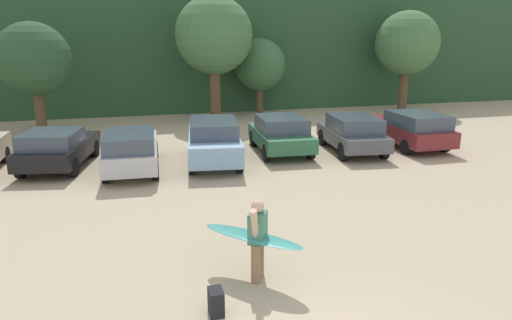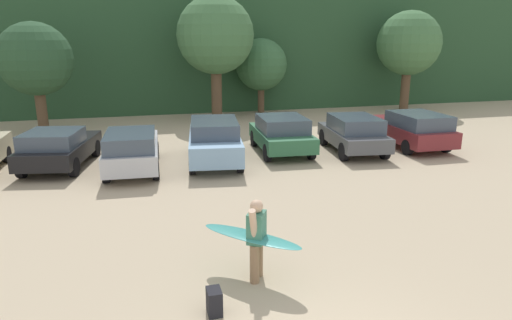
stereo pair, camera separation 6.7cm
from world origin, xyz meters
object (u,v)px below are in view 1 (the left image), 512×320
Objects in this scene: parked_car_black at (57,148)px; surfboard_teal at (252,236)px; parked_car_silver at (131,149)px; person_adult at (258,235)px; parked_car_dark_gray at (353,133)px; parked_car_forest_green at (281,133)px; parked_car_maroon at (408,128)px; backpack_dropped at (216,302)px; parked_car_sky_blue at (214,140)px.

parked_car_black reaches higher than surfboard_teal.
person_adult is at bearing -161.67° from parked_car_silver.
surfboard_teal is (-6.48, -8.64, 0.06)m from parked_car_dark_gray.
parked_car_forest_green is 0.84× the size of parked_car_maroon.
parked_car_forest_green is at bearing -78.72° from parked_car_black.
backpack_dropped is at bearing -148.72° from parked_car_black.
parked_car_dark_gray is at bearing 98.14° from parked_car_maroon.
parked_car_forest_green is at bearing 87.60° from parked_car_maroon.
parked_car_sky_blue is at bearing -48.72° from surfboard_teal.
surfboard_teal is at bearing 162.34° from parked_car_forest_green.
parked_car_dark_gray is 10.80m from surfboard_teal.
parked_car_black is 2.68× the size of person_adult.
parked_car_sky_blue is 2.88× the size of person_adult.
parked_car_black is at bearing 94.05° from parked_car_forest_green.
parked_car_silver is 8.47m from surfboard_teal.
parked_car_maroon reaches higher than parked_car_forest_green.
parked_car_forest_green is 2.49× the size of person_adult.
parked_car_black is 0.91× the size of parked_car_maroon.
parked_car_forest_green is (8.38, 0.06, 0.05)m from parked_car_black.
parked_car_sky_blue is 9.74m from backpack_dropped.
person_adult is at bearing -141.89° from parked_car_black.
parked_car_sky_blue is at bearing 80.05° from backpack_dropped.
parked_car_forest_green is 10.02m from surfboard_teal.
parked_car_black is 0.97× the size of parked_car_silver.
parked_car_silver is 5.95m from parked_car_forest_green.
parked_car_forest_green reaches higher than backpack_dropped.
person_adult is at bearing 43.37° from backpack_dropped.
parked_car_maroon is at bearing -89.83° from parked_car_forest_green.
person_adult is (4.82, -9.36, 0.17)m from parked_car_black.
backpack_dropped is (-4.55, -10.35, -0.57)m from parked_car_forest_green.
parked_car_silver is 2.99m from parked_car_sky_blue.
parked_car_maroon reaches higher than surfboard_teal.
surfboard_teal is (-0.08, 0.09, -0.05)m from person_adult.
surfboard_teal is (-0.77, -8.55, 0.01)m from parked_car_sky_blue.
parked_car_silver is at bearing -28.53° from surfboard_teal.
parked_car_maroon is 12.92m from surfboard_teal.
parked_car_silver is 8.58m from person_adult.
parked_car_sky_blue reaches higher than parked_car_maroon.
parked_car_black is at bearing 93.15° from parked_car_dark_gray.
parked_car_silver is at bearing 104.79° from parked_car_forest_green.
parked_car_forest_green is (2.87, 0.78, -0.06)m from parked_car_sky_blue.
person_adult reaches higher than parked_car_dark_gray.
person_adult is at bearing 162.95° from parked_car_forest_green.
parked_car_dark_gray is 2.10× the size of surfboard_teal.
surfboard_teal is at bearing -177.34° from parked_car_sky_blue.
parked_car_maroon is at bearing -89.47° from surfboard_teal.
person_adult is (2.28, -8.27, 0.13)m from parked_car_silver.
parked_car_silver is 8.69m from parked_car_dark_gray.
parked_car_forest_green is at bearing -67.02° from parked_car_sky_blue.
parked_car_maroon reaches higher than parked_car_dark_gray.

